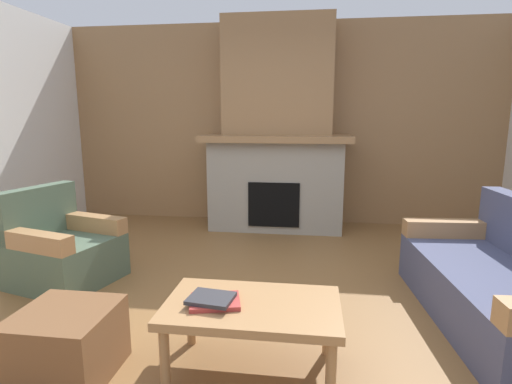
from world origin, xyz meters
TOP-DOWN VIEW (x-y plane):
  - ground at (0.00, 0.00)m, footprint 9.00×9.00m
  - wall_back_wood_panel at (0.00, 3.00)m, footprint 6.00×0.12m
  - fireplace at (0.00, 2.62)m, footprint 1.90×0.82m
  - couch at (1.84, 0.24)m, footprint 0.97×1.86m
  - armchair at (-1.74, 0.52)m, footprint 0.93×0.93m
  - coffee_table at (0.14, -0.56)m, footprint 1.00×0.60m
  - ottoman at (-0.91, -0.74)m, footprint 0.52×0.52m
  - book_stack_near_edge at (-0.08, -0.60)m, footprint 0.32×0.28m

SIDE VIEW (x-z plane):
  - ground at x=0.00m, z-range 0.00..0.00m
  - ottoman at x=-0.91m, z-range 0.00..0.40m
  - couch at x=1.84m, z-range -0.14..0.71m
  - armchair at x=-1.74m, z-range -0.13..0.72m
  - coffee_table at x=0.14m, z-range 0.16..0.59m
  - book_stack_near_edge at x=-0.08m, z-range 0.43..0.48m
  - fireplace at x=0.00m, z-range -0.19..2.51m
  - wall_back_wood_panel at x=0.00m, z-range 0.00..2.70m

